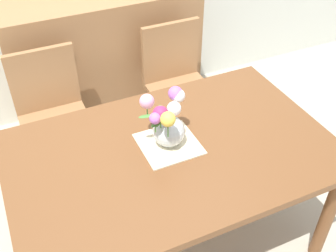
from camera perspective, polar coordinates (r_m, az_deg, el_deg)
ground_plane at (r=2.57m, az=0.49°, el=-15.31°), size 12.00×12.00×0.00m
dining_table at (r=2.08m, az=0.59°, el=-4.96°), size 1.59×1.02×0.72m
chair_left at (r=2.71m, az=-15.66°, el=2.03°), size 0.42×0.42×0.90m
chair_right at (r=2.91m, az=1.27°, el=6.43°), size 0.42×0.42×0.90m
dresser at (r=3.19m, az=-8.57°, el=8.83°), size 1.40×0.47×1.00m
placemat at (r=2.05m, az=0.00°, el=-2.52°), size 0.28×0.28×0.01m
flower_vase at (r=1.96m, az=-0.13°, el=0.52°), size 0.25×0.26×0.27m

